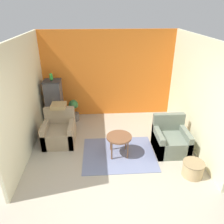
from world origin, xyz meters
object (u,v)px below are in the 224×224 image
object	(u,v)px
birdcage	(54,102)
parrot	(51,77)
armchair_right	(170,140)
coffee_table	(119,138)
armchair_left	(59,133)
potted_plant	(74,110)
wicker_basket	(193,169)

from	to	relation	value
birdcage	parrot	size ratio (longest dim) A/B	5.92
armchair_right	birdcage	size ratio (longest dim) A/B	0.65
coffee_table	armchair_right	world-z (taller)	armchair_right
armchair_left	potted_plant	world-z (taller)	armchair_left
coffee_table	birdcage	xyz separation A→B (m)	(-1.76, 1.76, 0.20)
armchair_right	parrot	distance (m)	3.64
parrot	wicker_basket	xyz separation A→B (m)	(3.23, -2.58, -1.25)
coffee_table	birdcage	bearing A→B (deg)	135.00
wicker_basket	armchair_right	bearing A→B (deg)	102.77
coffee_table	armchair_right	size ratio (longest dim) A/B	0.69
parrot	coffee_table	bearing A→B (deg)	-45.03
birdcage	parrot	xyz separation A→B (m)	(0.00, 0.00, 0.77)
coffee_table	armchair_right	bearing A→B (deg)	4.34
birdcage	wicker_basket	size ratio (longest dim) A/B	2.97
armchair_left	parrot	size ratio (longest dim) A/B	3.86
coffee_table	wicker_basket	world-z (taller)	coffee_table
armchair_left	potted_plant	distance (m)	1.23
armchair_left	armchair_right	xyz separation A→B (m)	(2.75, -0.54, 0.00)
armchair_right	wicker_basket	distance (m)	0.94
armchair_left	armchair_right	bearing A→B (deg)	-11.13
armchair_left	wicker_basket	distance (m)	3.30
armchair_right	wicker_basket	bearing A→B (deg)	-77.23
armchair_right	wicker_basket	world-z (taller)	armchair_right
parrot	potted_plant	bearing A→B (deg)	8.18
birdcage	parrot	world-z (taller)	parrot
armchair_left	armchair_right	distance (m)	2.80
armchair_right	coffee_table	bearing A→B (deg)	-175.66
birdcage	potted_plant	bearing A→B (deg)	8.38
coffee_table	wicker_basket	bearing A→B (deg)	-29.06
coffee_table	armchair_left	world-z (taller)	armchair_left
armchair_left	birdcage	distance (m)	1.21
birdcage	wicker_basket	xyz separation A→B (m)	(3.23, -2.58, -0.48)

